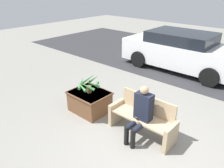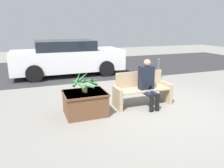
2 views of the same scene
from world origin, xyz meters
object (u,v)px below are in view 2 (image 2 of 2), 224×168
Objects in this scene: person_seated at (148,82)px; bench at (142,90)px; planter_box at (85,103)px; parked_car at (68,58)px; potted_plant at (85,82)px; bollard_post at (159,68)px.

bench is at bearing 107.84° from person_seated.
planter_box is 4.59m from parked_car.
bollard_post is at bearing 35.00° from potted_plant.
planter_box is at bearing -174.94° from bench.
potted_plant reaches higher than planter_box.
potted_plant reaches higher than bench.
parked_car is at bearing 105.40° from bench.
bench is at bearing 5.06° from planter_box.
bollard_post is (1.92, 2.52, -0.23)m from person_seated.
bench is at bearing 5.61° from potted_plant.
potted_plant is 4.35m from bollard_post.
person_seated reaches higher than bench.
parked_car reaches higher than potted_plant.
person_seated is 1.64m from potted_plant.
bollard_post is (3.56, 2.47, 0.14)m from planter_box.
parked_car is (-1.21, 4.41, 0.33)m from bench.
person_seated is at bearing -72.16° from bench.
parked_car reaches higher than planter_box.
planter_box is 1.53× the size of potted_plant.
potted_plant is (-1.63, 0.03, 0.13)m from person_seated.
bench is 4.59m from parked_car.
potted_plant is 0.79× the size of bollard_post.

